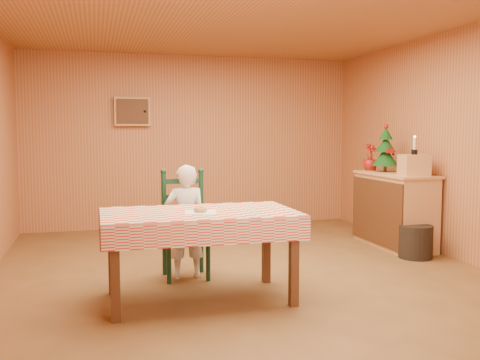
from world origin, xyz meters
name	(u,v)px	position (x,y,z in m)	size (l,w,h in m)	color
ground	(245,275)	(0.00, 0.00, 0.00)	(6.00, 6.00, 0.00)	brown
cabin_walls	(232,97)	(0.00, 0.53, 1.83)	(5.10, 6.05, 2.65)	#BA7243
dining_table	(199,221)	(-0.59, -0.67, 0.69)	(1.66, 0.96, 0.77)	#512C15
ladder_chair	(185,227)	(-0.59, 0.12, 0.50)	(0.44, 0.40, 1.08)	black
seated_child	(186,222)	(-0.59, 0.06, 0.56)	(0.41, 0.27, 1.12)	silver
napkin	(200,212)	(-0.59, -0.72, 0.77)	(0.26, 0.26, 0.00)	white
donut	(200,209)	(-0.59, -0.72, 0.79)	(0.12, 0.12, 0.04)	#C08445
shelf_unit	(394,210)	(2.19, 0.85, 0.47)	(0.54, 1.24, 0.93)	tan
crate	(414,165)	(2.20, 0.45, 1.06)	(0.30, 0.30, 0.25)	tan
christmas_tree	(386,150)	(2.20, 1.10, 1.21)	(0.34, 0.34, 0.62)	#512C15
flower_arrangement	(370,157)	(2.15, 1.40, 1.11)	(0.20, 0.20, 0.36)	maroon
candle_set	(414,149)	(2.20, 0.45, 1.24)	(0.07, 0.07, 0.22)	black
storage_bin	(416,242)	(2.09, 0.20, 0.19)	(0.38, 0.38, 0.38)	black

